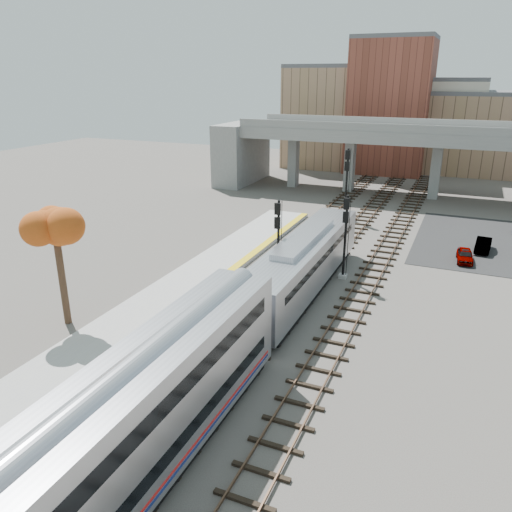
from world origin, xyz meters
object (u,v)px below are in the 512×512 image
Objects in this scene: signal_mast_far at (346,183)px; car_a at (465,255)px; car_b at (483,245)px; coach at (83,478)px; signal_mast_near at (278,246)px; locomotive at (304,263)px; signal_mast_mid at (345,240)px; tree at (55,230)px.

signal_mast_far is 2.40× the size of car_a.
car_b is at bearing -22.99° from signal_mast_far.
coach is 22.93m from signal_mast_near.
locomotive is 2.89× the size of signal_mast_near.
signal_mast_mid is at bearing 85.65° from coach.
signal_mast_mid is at bearing -143.07° from car_a.
tree reaches higher than locomotive.
signal_mast_near is 1.88× the size of car_b.
tree reaches higher than car_b.
car_a is at bearing -36.85° from signal_mast_far.
signal_mast_mid is 15.20m from car_b.
tree is at bearing -133.56° from signal_mast_near.
locomotive is at bearing 40.50° from tree.
locomotive is 16.64m from tree.
locomotive is 2.90× the size of signal_mast_mid.
signal_mast_mid is 20.38m from tree.
coach is at bearing -87.23° from signal_mast_far.
locomotive is 2.28× the size of tree.
locomotive is 5.98× the size of car_a.
coach is at bearing -103.15° from car_b.
tree is 2.38× the size of car_b.
signal_mast_near is 1.00× the size of signal_mast_mid.
signal_mast_near is at bearing -139.59° from signal_mast_mid.
locomotive is 5.43× the size of car_b.
signal_mast_far is (-2.10, 20.86, 1.61)m from locomotive.
car_a is at bearing 43.71° from tree.
signal_mast_near reaches higher than car_b.
car_b is at bearing 46.16° from signal_mast_near.
signal_mast_mid is at bearing 44.83° from tree.
coach is 39.42m from car_b.
locomotive is at bearing -137.75° from car_a.
signal_mast_far is (0.00, 20.64, 0.72)m from signal_mast_near.
coach is 17.59m from tree.
signal_mast_near is 15.10m from tree.
signal_mast_far is at bearing 138.35° from car_a.
coach is at bearing -44.56° from tree.
signal_mast_far is at bearing 161.58° from car_b.
locomotive is 22.61m from coach.
signal_mast_far is (-2.10, 43.47, 1.09)m from coach.
signal_mast_near is 0.79× the size of tree.
signal_mast_far is at bearing 90.00° from signal_mast_near.
coach reaches higher than car_a.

